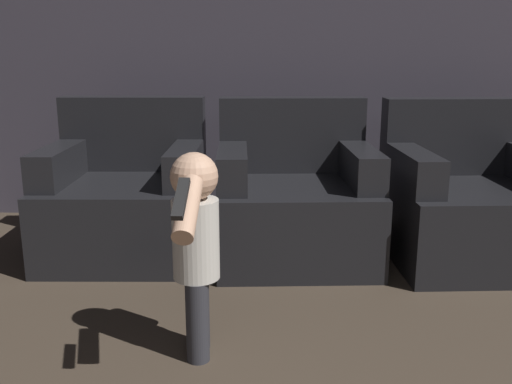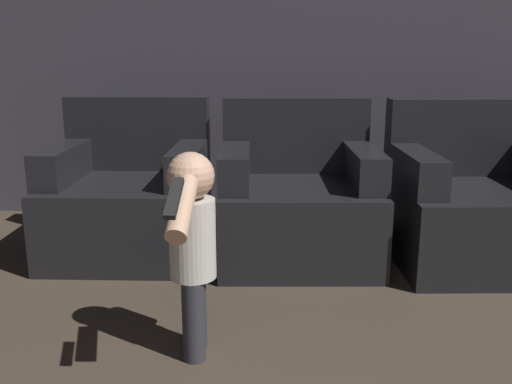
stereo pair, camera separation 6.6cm
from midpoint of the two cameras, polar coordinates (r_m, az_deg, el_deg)
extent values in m
cube|color=#3D3842|center=(3.96, 1.60, 15.93)|extent=(8.40, 0.05, 2.60)
cube|color=black|center=(3.40, -13.44, -2.55)|extent=(0.92, 0.88, 0.44)
cube|color=black|center=(3.63, -12.62, 5.74)|extent=(0.88, 0.21, 0.45)
cube|color=black|center=(3.43, -19.56, 2.68)|extent=(0.20, 0.68, 0.20)
cube|color=black|center=(3.26, -7.64, 2.80)|extent=(0.20, 0.68, 0.20)
cube|color=black|center=(3.26, 3.41, -2.90)|extent=(0.94, 0.90, 0.44)
cube|color=black|center=(3.49, 3.05, 5.75)|extent=(0.88, 0.23, 0.45)
cube|color=black|center=(3.17, -2.95, 2.60)|extent=(0.22, 0.68, 0.20)
cube|color=black|center=(3.23, 9.82, 2.63)|extent=(0.22, 0.68, 0.20)
cube|color=black|center=(3.41, 20.23, -3.01)|extent=(0.95, 0.91, 0.44)
cube|color=black|center=(3.62, 18.86, 5.32)|extent=(0.88, 0.24, 0.45)
cube|color=black|center=(3.21, 14.81, 2.30)|extent=(0.22, 0.68, 0.20)
cylinder|color=#28282D|center=(2.24, -6.73, -12.75)|extent=(0.09, 0.09, 0.32)
cylinder|color=#28282D|center=(2.33, -6.61, -11.67)|extent=(0.09, 0.09, 0.32)
cylinder|color=#B7B2A8|center=(2.17, -6.91, -4.70)|extent=(0.18, 0.18, 0.31)
sphere|color=tan|center=(2.10, -7.10, 1.57)|extent=(0.18, 0.18, 0.18)
cylinder|color=tan|center=(2.27, -6.75, -4.11)|extent=(0.07, 0.07, 0.26)
cylinder|color=tan|center=(1.90, -7.82, -1.67)|extent=(0.07, 0.26, 0.19)
cube|color=black|center=(1.78, -8.57, -0.64)|extent=(0.04, 0.16, 0.10)
camera|label=1|loc=(0.03, -90.71, -0.18)|focal=40.00mm
camera|label=2|loc=(0.03, 89.29, 0.18)|focal=40.00mm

